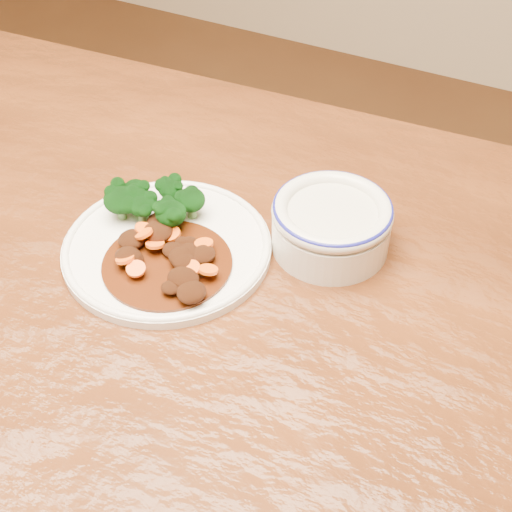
% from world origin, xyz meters
% --- Properties ---
extents(dining_table, '(1.55, 0.98, 0.75)m').
position_xyz_m(dining_table, '(0.00, 0.00, 0.67)').
color(dining_table, '#5D2B10').
rests_on(dining_table, ground).
extents(dinner_plate, '(0.23, 0.23, 0.01)m').
position_xyz_m(dinner_plate, '(0.02, 0.09, 0.76)').
color(dinner_plate, white).
rests_on(dinner_plate, dining_table).
extents(broccoli_florets, '(0.11, 0.08, 0.04)m').
position_xyz_m(broccoli_florets, '(-0.02, 0.12, 0.78)').
color(broccoli_florets, '#598645').
rests_on(broccoli_florets, dinner_plate).
extents(mince_stew, '(0.14, 0.14, 0.03)m').
position_xyz_m(mince_stew, '(0.04, 0.06, 0.77)').
color(mince_stew, '#401806').
rests_on(mince_stew, dinner_plate).
extents(dip_bowl, '(0.13, 0.13, 0.06)m').
position_xyz_m(dip_bowl, '(0.18, 0.18, 0.78)').
color(dip_bowl, beige).
rests_on(dip_bowl, dining_table).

